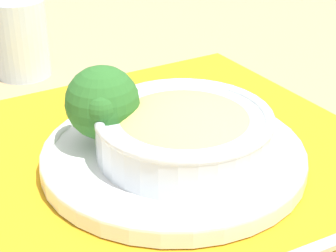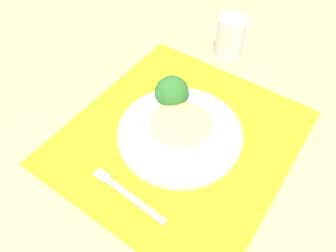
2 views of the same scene
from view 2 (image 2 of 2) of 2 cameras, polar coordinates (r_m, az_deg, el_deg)
The scene contains 11 objects.
ground_plane at distance 0.75m, azimuth 2.04°, elevation -1.96°, with size 4.00×4.00×0.00m, color tan.
placemat at distance 0.75m, azimuth 2.04°, elevation -1.87°, with size 0.53×0.49×0.00m.
plate at distance 0.74m, azimuth 2.07°, elevation -1.24°, with size 0.28×0.28×0.02m.
bowl at distance 0.70m, azimuth 2.28°, elevation -0.34°, with size 0.19×0.19×0.05m.
broccoli_floret at distance 0.74m, azimuth 0.63°, elevation 5.81°, with size 0.08×0.08×0.09m.
carrot_slice_near at distance 0.72m, azimuth -2.52°, elevation -1.61°, with size 0.04×0.04×0.01m.
carrot_slice_middle at distance 0.72m, azimuth -2.21°, elevation -2.44°, with size 0.04×0.04×0.01m.
carrot_slice_far at distance 0.71m, azimuth -1.65°, elevation -3.21°, with size 0.04×0.04×0.01m.
carrot_slice_extra at distance 0.70m, azimuth -0.87°, elevation -3.85°, with size 0.04×0.04×0.01m.
water_glass at distance 0.95m, azimuth 10.72°, elevation 14.74°, with size 0.08×0.08×0.11m.
fork at distance 0.67m, azimuth -7.98°, elevation -11.09°, with size 0.02×0.18×0.01m.
Camera 2 is at (-0.38, -0.25, 0.59)m, focal length 35.00 mm.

